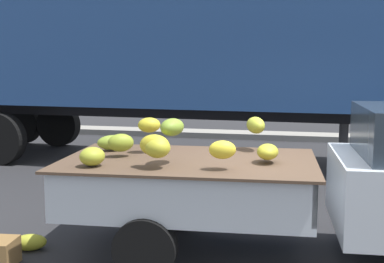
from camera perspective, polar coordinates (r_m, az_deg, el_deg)
name	(u,v)px	position (r m, az deg, el deg)	size (l,w,h in m)	color
ground	(288,257)	(5.98, 10.60, -13.54)	(220.00, 220.00, 0.00)	#28282B
curb_strip	(297,137)	(14.34, 11.62, -0.56)	(80.00, 0.80, 0.16)	gray
pickup_truck	(370,184)	(5.77, 19.17, -5.50)	(5.02, 2.00, 1.70)	silver
semi_trailer	(179,42)	(10.83, -1.49, 9.93)	(12.10, 3.12, 3.95)	navy
fallen_banana_bunch_near_tailgate	(30,242)	(6.33, -17.57, -11.66)	(0.38, 0.20, 0.19)	gold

